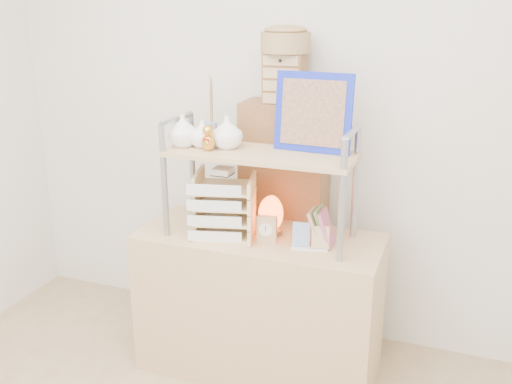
# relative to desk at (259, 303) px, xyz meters

# --- Properties ---
(room_shell) EXTENTS (3.42, 3.41, 2.61)m
(room_shell) POSITION_rel_desk_xyz_m (0.00, -0.81, 1.32)
(room_shell) COLOR silver
(room_shell) RESTS_ON ground
(desk) EXTENTS (1.20, 0.50, 0.75)m
(desk) POSITION_rel_desk_xyz_m (0.00, 0.00, 0.00)
(desk) COLOR tan
(desk) RESTS_ON ground
(cabinet) EXTENTS (0.45, 0.25, 1.35)m
(cabinet) POSITION_rel_desk_xyz_m (0.01, 0.37, 0.30)
(cabinet) COLOR brown
(cabinet) RESTS_ON ground
(hutch) EXTENTS (0.91, 0.34, 0.79)m
(hutch) POSITION_rel_desk_xyz_m (-0.08, 0.01, 0.82)
(hutch) COLOR #9598A2
(hutch) RESTS_ON desk
(letter_tray) EXTENTS (0.34, 0.33, 0.34)m
(letter_tray) POSITION_rel_desk_xyz_m (-0.17, -0.05, 0.51)
(letter_tray) COLOR #DCB884
(letter_tray) RESTS_ON desk
(salt_lamp) EXTENTS (0.13, 0.12, 0.20)m
(salt_lamp) POSITION_rel_desk_xyz_m (0.04, 0.04, 0.48)
(salt_lamp) COLOR brown
(salt_lamp) RESTS_ON desk
(desk_clock) EXTENTS (0.10, 0.05, 0.13)m
(desk_clock) POSITION_rel_desk_xyz_m (0.06, -0.06, 0.44)
(desk_clock) COLOR tan
(desk_clock) RESTS_ON desk
(postcard_stand) EXTENTS (0.18, 0.08, 0.12)m
(postcard_stand) POSITION_rel_desk_xyz_m (0.27, -0.07, 0.41)
(postcard_stand) COLOR white
(postcard_stand) RESTS_ON desk
(drawer_chest) EXTENTS (0.20, 0.16, 0.25)m
(drawer_chest) POSITION_rel_desk_xyz_m (0.01, 0.35, 1.10)
(drawer_chest) COLOR brown
(drawer_chest) RESTS_ON cabinet
(woven_basket) EXTENTS (0.25, 0.25, 0.10)m
(woven_basket) POSITION_rel_desk_xyz_m (0.01, 0.35, 1.28)
(woven_basket) COLOR olive
(woven_basket) RESTS_ON drawer_chest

